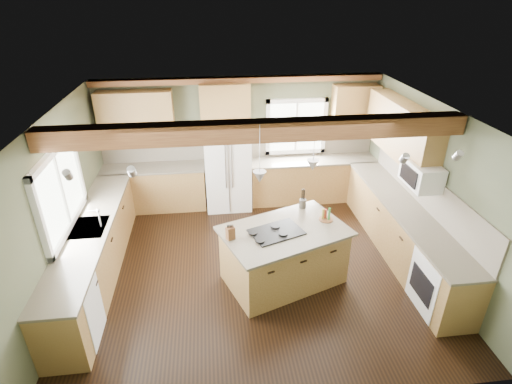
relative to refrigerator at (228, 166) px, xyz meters
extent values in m
plane|color=black|center=(0.30, -2.12, -0.90)|extent=(5.60, 5.60, 0.00)
plane|color=silver|center=(0.30, -2.12, 1.70)|extent=(5.60, 5.60, 0.00)
plane|color=#485139|center=(0.30, 0.38, 0.40)|extent=(5.60, 0.00, 5.60)
plane|color=#485139|center=(-2.50, -2.12, 0.40)|extent=(0.00, 5.00, 5.00)
plane|color=#485139|center=(3.10, -2.12, 0.40)|extent=(0.00, 5.00, 5.00)
cube|color=#4C2715|center=(0.30, -2.51, 1.57)|extent=(5.55, 0.26, 0.26)
cube|color=#4C2715|center=(0.30, 0.28, 1.64)|extent=(5.55, 0.20, 0.10)
cube|color=brown|center=(0.30, 0.36, 0.31)|extent=(5.58, 0.03, 0.58)
cube|color=brown|center=(3.08, -2.07, 0.31)|extent=(0.03, 3.70, 0.58)
cube|color=brown|center=(-1.49, 0.08, -0.46)|extent=(2.02, 0.60, 0.88)
cube|color=#4A4536|center=(-1.49, 0.08, 0.00)|extent=(2.06, 0.64, 0.04)
cube|color=brown|center=(1.79, 0.08, -0.46)|extent=(2.62, 0.60, 0.88)
cube|color=#4A4536|center=(1.79, 0.08, 0.00)|extent=(2.66, 0.64, 0.04)
cube|color=brown|center=(-2.20, -2.07, -0.46)|extent=(0.60, 3.70, 0.88)
cube|color=#4A4536|center=(-2.20, -2.07, 0.00)|extent=(0.64, 3.74, 0.04)
cube|color=brown|center=(2.80, -2.07, -0.46)|extent=(0.60, 3.70, 0.88)
cube|color=#4A4536|center=(2.80, -2.07, 0.00)|extent=(0.64, 3.74, 0.04)
cube|color=brown|center=(-1.69, 0.21, 1.05)|extent=(1.40, 0.35, 0.90)
cube|color=brown|center=(0.00, 0.21, 1.25)|extent=(0.96, 0.35, 0.70)
cube|color=brown|center=(2.92, -1.22, 1.05)|extent=(0.35, 2.20, 0.90)
cube|color=brown|center=(2.60, 0.21, 1.05)|extent=(0.90, 0.35, 0.90)
cube|color=white|center=(-2.48, -2.07, 0.65)|extent=(0.04, 1.60, 1.05)
cube|color=white|center=(1.45, 0.36, 0.65)|extent=(1.10, 0.04, 1.00)
cube|color=#262628|center=(-2.20, -2.07, 0.01)|extent=(0.50, 0.65, 0.03)
cylinder|color=#B2B2B7|center=(-2.02, -2.07, 0.15)|extent=(0.02, 0.02, 0.28)
cube|color=white|center=(-2.19, -3.37, -0.47)|extent=(0.60, 0.60, 0.84)
cube|color=white|center=(2.79, -3.37, -0.47)|extent=(0.60, 0.72, 0.84)
cube|color=white|center=(2.88, -2.17, 0.65)|extent=(0.40, 0.70, 0.38)
cone|color=#B2B2B7|center=(0.30, -2.65, 0.98)|extent=(0.18, 0.18, 0.16)
cone|color=#B2B2B7|center=(1.10, -2.36, 0.98)|extent=(0.18, 0.18, 0.16)
cube|color=white|center=(0.00, 0.00, 0.00)|extent=(0.90, 0.74, 1.80)
cube|color=olive|center=(0.70, -2.51, -0.46)|extent=(1.96, 1.56, 0.88)
cube|color=#4A4536|center=(0.70, -2.51, 0.00)|extent=(2.10, 1.71, 0.04)
cube|color=black|center=(0.57, -2.55, 0.03)|extent=(0.86, 0.72, 0.02)
cube|color=brown|center=(-0.11, -2.64, 0.12)|extent=(0.14, 0.13, 0.19)
cylinder|color=#3C3330|center=(1.11, -1.88, 0.09)|extent=(0.15, 0.15, 0.15)
camera|label=1|loc=(-0.32, -7.39, 3.24)|focal=28.00mm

